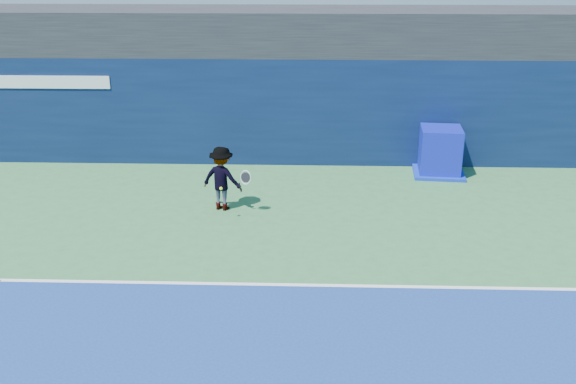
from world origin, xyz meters
The scene contains 6 objects.
baseline centered at (0.00, 3.00, 0.01)m, with size 24.00×0.10×0.01m, color white.
stadium_band centered at (0.00, 11.50, 3.60)m, with size 36.00×3.00×1.20m, color black.
back_wall_assembly centered at (0.00, 10.50, 1.50)m, with size 36.00×1.03×3.00m.
equipment_cart centered at (4.32, 9.41, 0.59)m, with size 1.46×1.46×1.29m.
tennis_player centered at (-1.27, 6.67, 0.76)m, with size 1.29×0.86×1.53m.
tennis_ball centered at (-1.20, 5.92, 0.79)m, with size 0.07×0.07×0.07m.
Camera 1 is at (0.74, -7.40, 5.78)m, focal length 40.00 mm.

